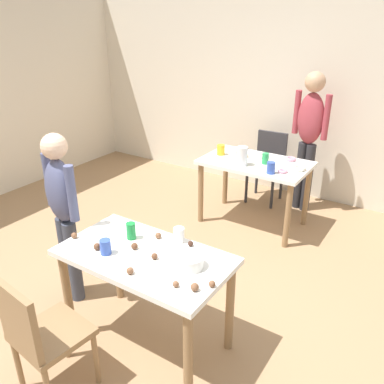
% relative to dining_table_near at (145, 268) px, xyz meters
% --- Properties ---
extents(ground_plane, '(6.40, 6.40, 0.00)m').
position_rel_dining_table_near_xyz_m(ground_plane, '(-0.15, 0.03, -0.63)').
color(ground_plane, '#9E7A56').
extents(wall_back, '(6.40, 0.10, 2.60)m').
position_rel_dining_table_near_xyz_m(wall_back, '(-0.15, 3.23, 0.67)').
color(wall_back, beige).
rests_on(wall_back, ground_plane).
extents(dining_table_near, '(1.17, 0.64, 0.75)m').
position_rel_dining_table_near_xyz_m(dining_table_near, '(0.00, 0.00, 0.00)').
color(dining_table_near, white).
rests_on(dining_table_near, ground_plane).
extents(dining_table_far, '(1.15, 0.70, 0.75)m').
position_rel_dining_table_near_xyz_m(dining_table_far, '(-0.16, 2.09, 0.01)').
color(dining_table_far, white).
rests_on(dining_table_far, ground_plane).
extents(chair_near_table, '(0.44, 0.44, 0.87)m').
position_rel_dining_table_near_xyz_m(chair_near_table, '(-0.24, -0.70, -0.14)').
color(chair_near_table, olive).
rests_on(chair_near_table, ground_plane).
extents(chair_far_table, '(0.42, 0.42, 0.87)m').
position_rel_dining_table_near_xyz_m(chair_far_table, '(-0.30, 2.80, -0.14)').
color(chair_far_table, '#2D2D33').
rests_on(chair_far_table, ground_plane).
extents(person_girl_near, '(0.45, 0.27, 1.43)m').
position_rel_dining_table_near_xyz_m(person_girl_near, '(-0.86, 0.07, 0.22)').
color(person_girl_near, '#383D4C').
rests_on(person_girl_near, ground_plane).
extents(person_adult_far, '(0.45, 0.27, 1.65)m').
position_rel_dining_table_near_xyz_m(person_adult_far, '(0.19, 2.77, 0.37)').
color(person_adult_far, '#28282D').
rests_on(person_adult_far, ground_plane).
extents(mixing_bowl, '(0.18, 0.18, 0.08)m').
position_rel_dining_table_near_xyz_m(mixing_bowl, '(0.33, 0.04, 0.15)').
color(mixing_bowl, white).
rests_on(mixing_bowl, dining_table_near).
extents(soda_can, '(0.07, 0.07, 0.12)m').
position_rel_dining_table_near_xyz_m(soda_can, '(-0.21, 0.11, 0.18)').
color(soda_can, '#198438').
rests_on(soda_can, dining_table_near).
extents(fork_near, '(0.17, 0.02, 0.01)m').
position_rel_dining_table_near_xyz_m(fork_near, '(-0.44, -0.07, 0.12)').
color(fork_near, silver).
rests_on(fork_near, dining_table_near).
extents(cup_near_0, '(0.07, 0.07, 0.10)m').
position_rel_dining_table_near_xyz_m(cup_near_0, '(-0.22, -0.13, 0.17)').
color(cup_near_0, '#3351B2').
rests_on(cup_near_0, dining_table_near).
extents(cup_near_1, '(0.08, 0.08, 0.11)m').
position_rel_dining_table_near_xyz_m(cup_near_1, '(0.10, 0.26, 0.17)').
color(cup_near_1, white).
rests_on(cup_near_1, dining_table_near).
extents(cake_ball_0, '(0.04, 0.04, 0.04)m').
position_rel_dining_table_near_xyz_m(cake_ball_0, '(-0.05, 0.21, 0.14)').
color(cake_ball_0, brown).
rests_on(cake_ball_0, dining_table_near).
extents(cake_ball_1, '(0.04, 0.04, 0.04)m').
position_rel_dining_table_near_xyz_m(cake_ball_1, '(0.38, -0.17, 0.13)').
color(cake_ball_1, brown).
rests_on(cake_ball_1, dining_table_near).
extents(cake_ball_2, '(0.04, 0.04, 0.04)m').
position_rel_dining_table_near_xyz_m(cake_ball_2, '(0.20, 0.25, 0.13)').
color(cake_ball_2, '#3D2319').
rests_on(cake_ball_2, dining_table_near).
extents(cake_ball_3, '(0.04, 0.04, 0.04)m').
position_rel_dining_table_near_xyz_m(cake_ball_3, '(0.56, -0.06, 0.14)').
color(cake_ball_3, brown).
rests_on(cake_ball_3, dining_table_near).
extents(cake_ball_4, '(0.04, 0.04, 0.04)m').
position_rel_dining_table_near_xyz_m(cake_ball_4, '(0.09, -0.01, 0.14)').
color(cake_ball_4, brown).
rests_on(cake_ball_4, dining_table_near).
extents(cake_ball_5, '(0.05, 0.05, 0.05)m').
position_rel_dining_table_near_xyz_m(cake_ball_5, '(-0.10, 0.01, 0.14)').
color(cake_ball_5, brown).
rests_on(cake_ball_5, dining_table_near).
extents(cake_ball_6, '(0.05, 0.05, 0.05)m').
position_rel_dining_table_near_xyz_m(cake_ball_6, '(0.07, -0.22, 0.14)').
color(cake_ball_6, brown).
rests_on(cake_ball_6, dining_table_near).
extents(cake_ball_7, '(0.05, 0.05, 0.05)m').
position_rel_dining_table_near_xyz_m(cake_ball_7, '(0.49, -0.14, 0.14)').
color(cake_ball_7, brown).
rests_on(cake_ball_7, dining_table_near).
extents(cake_ball_8, '(0.04, 0.04, 0.04)m').
position_rel_dining_table_near_xyz_m(cake_ball_8, '(-0.55, -0.11, 0.14)').
color(cake_ball_8, brown).
rests_on(cake_ball_8, dining_table_near).
extents(cake_ball_9, '(0.05, 0.05, 0.05)m').
position_rel_dining_table_near_xyz_m(cake_ball_9, '(-0.30, -0.13, 0.14)').
color(cake_ball_9, brown).
rests_on(cake_ball_9, dining_table_near).
extents(pitcher_far, '(0.11, 0.11, 0.20)m').
position_rel_dining_table_near_xyz_m(pitcher_far, '(-0.23, 1.90, 0.22)').
color(pitcher_far, white).
rests_on(pitcher_far, dining_table_far).
extents(cup_far_0, '(0.07, 0.07, 0.12)m').
position_rel_dining_table_near_xyz_m(cup_far_0, '(-0.04, 2.07, 0.17)').
color(cup_far_0, green).
rests_on(cup_far_0, dining_table_far).
extents(cup_far_1, '(0.07, 0.07, 0.12)m').
position_rel_dining_table_near_xyz_m(cup_far_1, '(-0.36, 2.01, 0.17)').
color(cup_far_1, white).
rests_on(cup_far_1, dining_table_far).
extents(cup_far_2, '(0.09, 0.09, 0.12)m').
position_rel_dining_table_near_xyz_m(cup_far_2, '(-0.58, 2.08, 0.17)').
color(cup_far_2, yellow).
rests_on(cup_far_2, dining_table_far).
extents(cup_far_3, '(0.08, 0.08, 0.12)m').
position_rel_dining_table_near_xyz_m(cup_far_3, '(0.12, 1.84, 0.18)').
color(cup_far_3, '#3351B2').
rests_on(cup_far_3, dining_table_far).
extents(donut_far_0, '(0.13, 0.13, 0.04)m').
position_rel_dining_table_near_xyz_m(donut_far_0, '(-0.34, 2.15, 0.13)').
color(donut_far_0, gold).
rests_on(donut_far_0, dining_table_far).
extents(donut_far_1, '(0.10, 0.10, 0.03)m').
position_rel_dining_table_near_xyz_m(donut_far_1, '(0.21, 1.93, 0.13)').
color(donut_far_1, pink).
rests_on(donut_far_1, dining_table_far).
extents(donut_far_2, '(0.14, 0.14, 0.04)m').
position_rel_dining_table_near_xyz_m(donut_far_2, '(0.33, 2.09, 0.14)').
color(donut_far_2, white).
rests_on(donut_far_2, dining_table_far).
extents(donut_far_3, '(0.12, 0.12, 0.03)m').
position_rel_dining_table_near_xyz_m(donut_far_3, '(0.15, 2.32, 0.13)').
color(donut_far_3, pink).
rests_on(donut_far_3, dining_table_far).
extents(donut_far_4, '(0.13, 0.13, 0.04)m').
position_rel_dining_table_near_xyz_m(donut_far_4, '(-0.14, 2.25, 0.13)').
color(donut_far_4, white).
rests_on(donut_far_4, dining_table_far).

